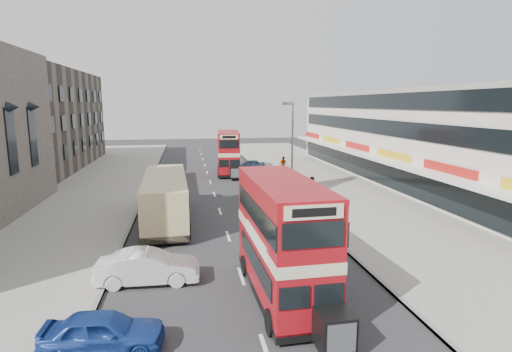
{
  "coord_description": "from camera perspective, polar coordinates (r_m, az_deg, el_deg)",
  "views": [
    {
      "loc": [
        -2.39,
        -16.03,
        7.98
      ],
      "look_at": [
        1.24,
        5.15,
        4.2
      ],
      "focal_mm": 28.87,
      "sensor_mm": 36.0,
      "label": 1
    }
  ],
  "objects": [
    {
      "name": "car_right_a",
      "position": [
        35.23,
        2.23,
        -2.05
      ],
      "size": [
        4.49,
        2.01,
        1.28
      ],
      "primitive_type": "imported",
      "rotation": [
        0.0,
        0.0,
        -1.52
      ],
      "color": "maroon",
      "rests_on": "ground"
    },
    {
      "name": "car_left_front",
      "position": [
        19.51,
        -14.75,
        -12.11
      ],
      "size": [
        4.62,
        1.75,
        1.51
      ],
      "primitive_type": "imported",
      "rotation": [
        0.0,
        0.0,
        1.54
      ],
      "color": "silver",
      "rests_on": "ground"
    },
    {
      "name": "kerb_left",
      "position": [
        37.07,
        -15.26,
        -2.68
      ],
      "size": [
        0.2,
        90.0,
        0.16
      ],
      "primitive_type": "cube",
      "color": "gray",
      "rests_on": "ground"
    },
    {
      "name": "car_left_near",
      "position": [
        15.15,
        -20.4,
        -19.55
      ],
      "size": [
        4.02,
        1.83,
        1.34
      ],
      "primitive_type": "imported",
      "rotation": [
        0.0,
        0.0,
        1.51
      ],
      "color": "navy",
      "rests_on": "ground"
    },
    {
      "name": "pavement_right",
      "position": [
        39.59,
        11.81,
        -1.75
      ],
      "size": [
        12.0,
        90.0,
        0.15
      ],
      "primitive_type": "cube",
      "color": "gray",
      "rests_on": "ground"
    },
    {
      "name": "cyclist",
      "position": [
        36.89,
        1.92,
        -1.4
      ],
      "size": [
        0.71,
        1.63,
        2.03
      ],
      "rotation": [
        0.0,
        0.0,
        0.1
      ],
      "color": "gray",
      "rests_on": "ground"
    },
    {
      "name": "coach",
      "position": [
        28.77,
        -12.46,
        -2.81
      ],
      "size": [
        3.19,
        11.11,
        2.92
      ],
      "rotation": [
        0.0,
        0.0,
        0.03
      ],
      "color": "black",
      "rests_on": "ground"
    },
    {
      "name": "kerb_right",
      "position": [
        37.85,
        3.46,
        -2.09
      ],
      "size": [
        0.2,
        90.0,
        0.16
      ],
      "primitive_type": "cube",
      "color": "gray",
      "rests_on": "ground"
    },
    {
      "name": "pedestrian_far",
      "position": [
        47.41,
        3.78,
        1.6
      ],
      "size": [
        1.18,
        0.91,
        1.86
      ],
      "primitive_type": "imported",
      "rotation": [
        0.0,
        0.0,
        0.48
      ],
      "color": "gray",
      "rests_on": "pavement_right"
    },
    {
      "name": "ground",
      "position": [
        18.06,
        -1.17,
        -16.24
      ],
      "size": [
        160.0,
        160.0,
        0.0
      ],
      "primitive_type": "plane",
      "color": "#28282B",
      "rests_on": "ground"
    },
    {
      "name": "pavement_left",
      "position": [
        38.12,
        -24.12,
        -2.87
      ],
      "size": [
        12.0,
        90.0,
        0.15
      ],
      "primitive_type": "cube",
      "color": "gray",
      "rests_on": "ground"
    },
    {
      "name": "car_right_c",
      "position": [
        49.82,
        -0.97,
        1.53
      ],
      "size": [
        3.92,
        1.7,
        1.31
      ],
      "primitive_type": "imported",
      "rotation": [
        0.0,
        0.0,
        -1.53
      ],
      "color": "#5179A2",
      "rests_on": "ground"
    },
    {
      "name": "road_surface",
      "position": [
        36.98,
        -5.8,
        -2.52
      ],
      "size": [
        12.0,
        90.0,
        0.01
      ],
      "primitive_type": "cube",
      "color": "#28282B",
      "rests_on": "ground"
    },
    {
      "name": "pedestrian_near",
      "position": [
        33.95,
        7.68,
        -1.7
      ],
      "size": [
        0.78,
        0.56,
        2.01
      ],
      "primitive_type": "imported",
      "rotation": [
        0.0,
        0.0,
        3.06
      ],
      "color": "gray",
      "rests_on": "pavement_right"
    },
    {
      "name": "car_right_b",
      "position": [
        38.37,
        2.15,
        -1.12
      ],
      "size": [
        4.5,
        2.53,
        1.19
      ],
      "primitive_type": "imported",
      "rotation": [
        0.0,
        0.0,
        -1.71
      ],
      "color": "#D75415",
      "rests_on": "ground"
    },
    {
      "name": "brick_terrace",
      "position": [
        57.51,
        -29.88,
        6.7
      ],
      "size": [
        14.0,
        28.0,
        12.0
      ],
      "primitive_type": "cube",
      "color": "#66594C",
      "rests_on": "ground"
    },
    {
      "name": "street_lamp",
      "position": [
        35.32,
        4.95,
        4.76
      ],
      "size": [
        1.0,
        0.2,
        8.12
      ],
      "color": "slate",
      "rests_on": "ground"
    },
    {
      "name": "bus_second",
      "position": [
        47.2,
        -3.84,
        3.27
      ],
      "size": [
        2.93,
        8.68,
        4.7
      ],
      "rotation": [
        0.0,
        0.0,
        3.06
      ],
      "color": "black",
      "rests_on": "ground"
    },
    {
      "name": "bus_main",
      "position": [
        17.09,
        3.72,
        -8.65
      ],
      "size": [
        2.63,
        8.74,
        4.8
      ],
      "rotation": [
        0.0,
        0.0,
        3.17
      ],
      "color": "black",
      "rests_on": "ground"
    },
    {
      "name": "commercial_row",
      "position": [
        44.22,
        20.73,
        5.08
      ],
      "size": [
        9.9,
        46.2,
        9.3
      ],
      "color": "beige",
      "rests_on": "ground"
    }
  ]
}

